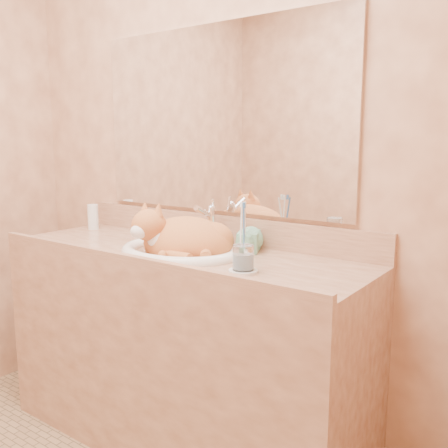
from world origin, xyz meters
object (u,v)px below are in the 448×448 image
Objects in this scene: vanity_counter at (180,349)px; toothbrush_cup at (242,244)px; sink_basin at (181,233)px; soap_dispenser at (246,232)px; cat at (182,237)px; water_glass at (243,258)px.

toothbrush_cup reaches higher than vanity_counter.
toothbrush_cup is (0.23, 0.11, -0.03)m from sink_basin.
sink_basin is 0.26m from soap_dispenser.
soap_dispenser is (0.24, 0.11, 0.03)m from cat.
sink_basin reaches higher than vanity_counter.
toothbrush_cup and water_glass have the same top height.
soap_dispenser is 1.79× the size of toothbrush_cup.
toothbrush_cup is (-0.00, -0.02, -0.04)m from soap_dispenser.
toothbrush_cup is 0.26m from water_glass.
water_glass is at bearing -17.22° from vanity_counter.
cat is 0.27m from soap_dispenser.
toothbrush_cup is at bearing 124.61° from water_glass.
soap_dispenser reaches higher than cat.
toothbrush_cup is 1.20× the size of water_glass.
soap_dispenser is at bearing 22.62° from vanity_counter.
sink_basin is 5.98× the size of water_glass.
toothbrush_cup is at bearing 14.51° from cat.
vanity_counter is 0.49m from cat.
cat is at bearing 129.76° from sink_basin.
cat is at bearing 162.65° from water_glass.
soap_dispenser is (0.26, 0.11, 0.52)m from vanity_counter.
cat reaches higher than water_glass.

